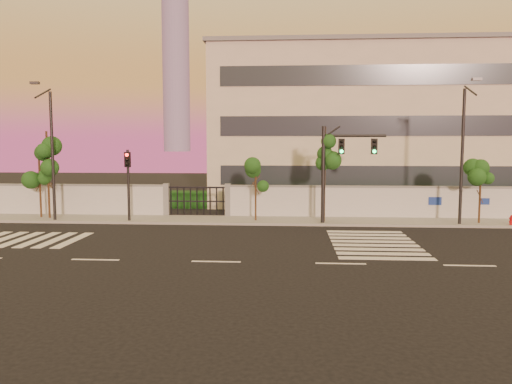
# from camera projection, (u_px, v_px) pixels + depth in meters

# --- Properties ---
(ground) EXTENTS (120.00, 120.00, 0.00)m
(ground) POSITION_uv_depth(u_px,v_px,m) (216.00, 262.00, 20.15)
(ground) COLOR black
(ground) RESTS_ON ground
(sidewalk) EXTENTS (60.00, 3.00, 0.15)m
(sidewalk) POSITION_uv_depth(u_px,v_px,m) (241.00, 220.00, 30.57)
(sidewalk) COLOR gray
(sidewalk) RESTS_ON ground
(perimeter_wall) EXTENTS (60.00, 0.36, 2.20)m
(perimeter_wall) POSITION_uv_depth(u_px,v_px,m) (245.00, 201.00, 31.96)
(perimeter_wall) COLOR #B5B7BC
(perimeter_wall) RESTS_ON ground
(hedge_row) EXTENTS (41.00, 4.25, 1.80)m
(hedge_row) POSITION_uv_depth(u_px,v_px,m) (264.00, 201.00, 34.63)
(hedge_row) COLOR #153810
(hedge_row) RESTS_ON ground
(institutional_building) EXTENTS (24.40, 12.40, 12.25)m
(institutional_building) POSITION_uv_depth(u_px,v_px,m) (364.00, 126.00, 40.79)
(institutional_building) COLOR beige
(institutional_building) RESTS_ON ground
(distant_skyscraper) EXTENTS (16.00, 16.00, 118.00)m
(distant_skyscraper) POSITION_uv_depth(u_px,v_px,m) (176.00, 47.00, 296.51)
(distant_skyscraper) COLOR slate
(distant_skyscraper) RESTS_ON ground
(road_markings) EXTENTS (57.00, 7.62, 0.02)m
(road_markings) POSITION_uv_depth(u_px,v_px,m) (195.00, 243.00, 23.99)
(road_markings) COLOR silver
(road_markings) RESTS_ON ground
(street_tree_b) EXTENTS (1.52, 1.21, 4.33)m
(street_tree_b) POSITION_uv_depth(u_px,v_px,m) (40.00, 169.00, 31.13)
(street_tree_b) COLOR #382314
(street_tree_b) RESTS_ON ground
(street_tree_c) EXTENTS (1.61, 1.28, 5.52)m
(street_tree_c) POSITION_uv_depth(u_px,v_px,m) (48.00, 155.00, 30.71)
(street_tree_c) COLOR #382314
(street_tree_c) RESTS_ON ground
(street_tree_d) EXTENTS (1.33, 1.06, 3.70)m
(street_tree_d) POSITION_uv_depth(u_px,v_px,m) (256.00, 178.00, 29.86)
(street_tree_d) COLOR #382314
(street_tree_d) RESTS_ON ground
(street_tree_e) EXTENTS (1.63, 1.30, 5.74)m
(street_tree_e) POSITION_uv_depth(u_px,v_px,m) (325.00, 153.00, 29.32)
(street_tree_e) COLOR #382314
(street_tree_e) RESTS_ON ground
(street_tree_f) EXTENTS (1.42, 1.13, 3.61)m
(street_tree_f) POSITION_uv_depth(u_px,v_px,m) (481.00, 180.00, 28.91)
(street_tree_f) COLOR #382314
(street_tree_f) RESTS_ON ground
(traffic_signal_main) EXTENTS (3.64, 0.54, 5.76)m
(traffic_signal_main) POSITION_uv_depth(u_px,v_px,m) (336.00, 163.00, 28.81)
(traffic_signal_main) COLOR black
(traffic_signal_main) RESTS_ON ground
(traffic_signal_secondary) EXTENTS (0.34, 0.34, 4.40)m
(traffic_signal_secondary) POSITION_uv_depth(u_px,v_px,m) (128.00, 177.00, 29.76)
(traffic_signal_secondary) COLOR black
(traffic_signal_secondary) RESTS_ON ground
(streetlight_west) EXTENTS (0.49, 1.97, 8.21)m
(streetlight_west) POSITION_uv_depth(u_px,v_px,m) (51.00, 149.00, 29.72)
(streetlight_west) COLOR black
(streetlight_west) RESTS_ON ground
(streetlight_east) EXTENTS (0.49, 1.98, 8.21)m
(streetlight_east) POSITION_uv_depth(u_px,v_px,m) (463.00, 149.00, 28.16)
(streetlight_east) COLOR black
(streetlight_east) RESTS_ON ground
(fire_hydrant) EXTENTS (0.28, 0.27, 0.71)m
(fire_hydrant) POSITION_uv_depth(u_px,v_px,m) (512.00, 221.00, 28.38)
(fire_hydrant) COLOR #B30B10
(fire_hydrant) RESTS_ON ground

